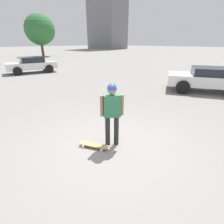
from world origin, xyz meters
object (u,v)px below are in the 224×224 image
(skateboard, at_px, (94,145))
(car_parked_near, at_px, (208,79))
(car_parked_far, at_px, (32,64))
(person, at_px, (112,109))

(skateboard, distance_m, car_parked_near, 8.12)
(skateboard, distance_m, car_parked_far, 13.82)
(person, distance_m, car_parked_near, 7.64)
(car_parked_near, bearing_deg, skateboard, 61.76)
(skateboard, bearing_deg, car_parked_near, -115.96)
(person, bearing_deg, car_parked_far, 113.00)
(person, distance_m, skateboard, 1.10)
(car_parked_near, distance_m, car_parked_far, 14.02)
(person, xyz_separation_m, skateboard, (-0.45, 0.25, -0.97))
(skateboard, xyz_separation_m, car_parked_far, (4.36, 13.10, 0.66))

